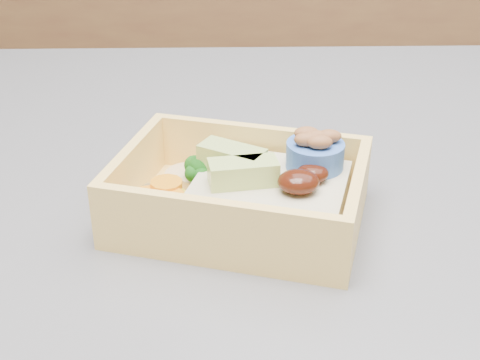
{
  "coord_description": "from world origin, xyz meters",
  "views": [
    {
      "loc": [
        0.12,
        -0.45,
        1.16
      ],
      "look_at": [
        0.13,
        -0.06,
        0.95
      ],
      "focal_mm": 50.0,
      "sensor_mm": 36.0,
      "label": 1
    }
  ],
  "objects": [
    {
      "name": "bento_box",
      "position": [
        0.13,
        -0.06,
        0.94
      ],
      "size": [
        0.19,
        0.16,
        0.06
      ],
      "rotation": [
        0.0,
        0.0,
        -0.28
      ],
      "color": "#FFCF69",
      "rests_on": "island"
    }
  ]
}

